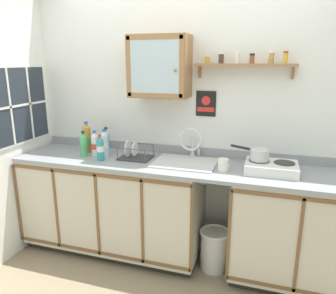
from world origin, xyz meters
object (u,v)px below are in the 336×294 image
hot_plate_stove (271,167)px  bottle_water_blue_4 (106,142)px  bottle_water_clear_0 (105,144)px  mug (224,165)px  dish_rack (134,155)px  sink (186,163)px  bottle_opaque_white_1 (95,144)px  saucepan (259,154)px  wall_cabinet (160,67)px  bottle_detergent_teal_5 (100,149)px  bottle_juice_amber_2 (87,139)px  bottle_soda_green_3 (84,145)px  trash_bin (214,249)px  warning_sign (206,104)px

hot_plate_stove → bottle_water_blue_4: bottle_water_blue_4 is taller
bottle_water_clear_0 → mug: bottle_water_clear_0 is taller
bottle_water_clear_0 → dish_rack: bearing=6.5°
sink → bottle_opaque_white_1: (-0.88, -0.03, 0.11)m
saucepan → bottle_opaque_white_1: 1.49m
wall_cabinet → bottle_detergent_teal_5: bearing=-148.8°
bottle_juice_amber_2 → bottle_soda_green_3: (0.04, -0.13, -0.03)m
sink → saucepan: (0.61, -0.02, 0.14)m
dish_rack → trash_bin: bearing=-4.5°
bottle_juice_amber_2 → hot_plate_stove: bearing=-3.0°
bottle_soda_green_3 → bottle_juice_amber_2: bearing=108.0°
sink → saucepan: 0.63m
hot_plate_stove → mug: 0.38m
saucepan → trash_bin: bearing=-170.3°
bottle_water_clear_0 → bottle_juice_amber_2: bottle_juice_amber_2 is taller
saucepan → bottle_water_clear_0: 1.38m
hot_plate_stove → bottle_soda_green_3: bottle_soda_green_3 is taller
saucepan → bottle_water_clear_0: size_ratio=1.24×
saucepan → bottle_opaque_white_1: size_ratio=1.36×
mug → trash_bin: 0.81m
saucepan → bottle_soda_green_3: 1.58m
hot_plate_stove → wall_cabinet: (-1.00, 0.17, 0.78)m
sink → bottle_detergent_teal_5: size_ratio=2.27×
bottle_water_blue_4 → bottle_detergent_teal_5: bottle_water_blue_4 is taller
wall_cabinet → mug: bearing=-21.7°
warning_sign → dish_rack: bearing=-155.8°
wall_cabinet → warning_sign: 0.53m
sink → trash_bin: sink is taller
bottle_water_clear_0 → sink: bearing=3.3°
bottle_water_blue_4 → wall_cabinet: wall_cabinet is taller
bottle_juice_amber_2 → dish_rack: size_ratio=1.05×
bottle_water_clear_0 → bottle_juice_amber_2: size_ratio=0.87×
bottle_opaque_white_1 → bottle_soda_green_3: size_ratio=1.00×
bottle_opaque_white_1 → mug: bearing=-4.7°
saucepan → bottle_detergent_teal_5: (-1.36, -0.14, -0.03)m
bottle_opaque_white_1 → bottle_juice_amber_2: (-0.13, 0.07, 0.03)m
trash_bin → bottle_water_clear_0: bearing=178.4°
saucepan → bottle_detergent_teal_5: 1.37m
sink → bottle_soda_green_3: sink is taller
bottle_juice_amber_2 → trash_bin: size_ratio=0.82×
dish_rack → trash_bin: size_ratio=0.78×
hot_plate_stove → trash_bin: bearing=-176.1°
bottle_opaque_white_1 → trash_bin: 1.46m
bottle_water_blue_4 → dish_rack: (0.32, -0.08, -0.08)m
warning_sign → hot_plate_stove: bearing=-26.6°
bottle_soda_green_3 → hot_plate_stove: bearing=1.4°
bottle_water_blue_4 → trash_bin: bearing=-7.2°
sink → hot_plate_stove: sink is taller
warning_sign → trash_bin: warning_sign is taller
sink → dish_rack: (-0.48, -0.01, 0.04)m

